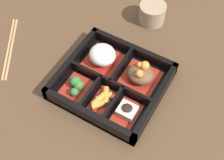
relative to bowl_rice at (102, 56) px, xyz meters
name	(u,v)px	position (x,y,z in m)	size (l,w,h in m)	color
ground_plane	(112,85)	(0.06, -0.05, -0.04)	(3.00, 3.00, 0.00)	#4C3523
bento_base	(112,84)	(0.06, -0.05, -0.03)	(0.26, 0.25, 0.01)	black
bento_rim	(111,82)	(0.06, -0.05, -0.02)	(0.26, 0.25, 0.04)	black
bowl_rice	(102,56)	(0.00, 0.00, 0.00)	(0.09, 0.10, 0.06)	maroon
bowl_stew	(141,74)	(0.11, 0.00, 0.00)	(0.09, 0.10, 0.06)	maroon
bowl_greens	(76,86)	(-0.01, -0.11, -0.01)	(0.07, 0.08, 0.03)	maroon
bowl_carrots	(103,99)	(0.06, -0.11, -0.02)	(0.05, 0.08, 0.02)	maroon
bowl_tofu	(127,111)	(0.13, -0.11, -0.01)	(0.06, 0.08, 0.03)	maroon
tea_cup	(152,13)	(0.04, 0.22, -0.01)	(0.08, 0.08, 0.06)	gray
chopsticks	(9,47)	(-0.26, -0.08, -0.03)	(0.13, 0.20, 0.01)	#A87F51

